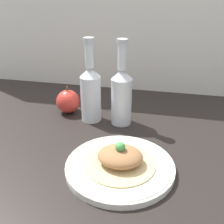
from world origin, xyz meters
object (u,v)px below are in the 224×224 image
at_px(plated_food, 120,157).
at_px(cider_bottle_right, 122,94).
at_px(apple, 68,102).
at_px(cider_bottle_left, 91,91).
at_px(plate, 120,166).

relative_size(plated_food, cider_bottle_right, 0.64).
bearing_deg(apple, cider_bottle_left, -20.57).
height_order(cider_bottle_right, apple, cider_bottle_right).
xyz_separation_m(plated_food, cider_bottle_right, (-0.05, 0.26, 0.07)).
relative_size(cider_bottle_right, apple, 2.76).
distance_m(cider_bottle_left, apple, 0.13).
bearing_deg(cider_bottle_left, plate, -59.03).
relative_size(plated_food, apple, 1.77).
height_order(plate, plated_food, plated_food).
bearing_deg(plate, plated_food, 180.00).
relative_size(plate, plated_food, 1.54).
height_order(plated_food, apple, apple).
relative_size(cider_bottle_left, cider_bottle_right, 1.00).
height_order(plate, cider_bottle_right, cider_bottle_right).
bearing_deg(cider_bottle_left, apple, 159.43).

